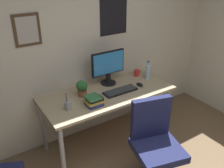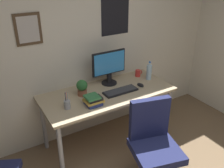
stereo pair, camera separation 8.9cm
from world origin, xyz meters
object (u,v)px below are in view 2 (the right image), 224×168
at_px(monitor, 109,66).
at_px(coffee_mug_near, 138,73).
at_px(book_stack_left, 93,100).
at_px(computer_mouse, 140,85).
at_px(potted_plant, 82,87).
at_px(water_bottle, 149,72).
at_px(pen_cup, 67,104).
at_px(keyboard, 121,91).
at_px(office_chair, 153,141).

relative_size(monitor, coffee_mug_near, 4.24).
height_order(monitor, book_stack_left, monitor).
bearing_deg(monitor, book_stack_left, -138.24).
bearing_deg(computer_mouse, potted_plant, 167.17).
distance_m(water_bottle, coffee_mug_near, 0.18).
distance_m(potted_plant, pen_cup, 0.33).
xyz_separation_m(coffee_mug_near, potted_plant, (-0.89, -0.10, 0.06)).
relative_size(potted_plant, pen_cup, 0.98).
bearing_deg(keyboard, monitor, 89.06).
height_order(coffee_mug_near, pen_cup, pen_cup).
distance_m(potted_plant, book_stack_left, 0.27).
bearing_deg(office_chair, water_bottle, 54.80).
distance_m(monitor, keyboard, 0.36).
relative_size(office_chair, coffee_mug_near, 8.75).
bearing_deg(water_bottle, book_stack_left, -167.39).
bearing_deg(keyboard, computer_mouse, -0.07).
distance_m(keyboard, water_bottle, 0.55).
xyz_separation_m(monitor, book_stack_left, (-0.42, -0.38, -0.19)).
bearing_deg(office_chair, coffee_mug_near, 62.07).
bearing_deg(monitor, water_bottle, -17.63).
bearing_deg(keyboard, book_stack_left, -167.32).
bearing_deg(book_stack_left, office_chair, -60.44).
height_order(monitor, coffee_mug_near, monitor).
height_order(water_bottle, potted_plant, water_bottle).
bearing_deg(potted_plant, water_bottle, -2.94).
height_order(computer_mouse, coffee_mug_near, coffee_mug_near).
bearing_deg(water_bottle, keyboard, -167.45).
relative_size(monitor, potted_plant, 2.36).
relative_size(water_bottle, book_stack_left, 1.28).
height_order(monitor, computer_mouse, monitor).
height_order(office_chair, monitor, monitor).
xyz_separation_m(water_bottle, coffee_mug_near, (-0.07, 0.15, -0.06)).
bearing_deg(water_bottle, potted_plant, 177.06).
distance_m(office_chair, book_stack_left, 0.77).
bearing_deg(water_bottle, monitor, 162.37).
relative_size(water_bottle, pen_cup, 1.26).
height_order(monitor, pen_cup, monitor).
xyz_separation_m(keyboard, pen_cup, (-0.69, -0.02, 0.04)).
height_order(monitor, keyboard, monitor).
height_order(water_bottle, coffee_mug_near, water_bottle).
bearing_deg(office_chair, monitor, 86.13).
bearing_deg(computer_mouse, keyboard, 179.93).
bearing_deg(book_stack_left, pen_cup, 165.26).
xyz_separation_m(keyboard, coffee_mug_near, (0.46, 0.27, 0.03)).
xyz_separation_m(office_chair, book_stack_left, (-0.35, 0.62, 0.27)).
xyz_separation_m(office_chair, computer_mouse, (0.36, 0.72, 0.24)).
distance_m(office_chair, pen_cup, 0.98).
bearing_deg(book_stack_left, potted_plant, 93.18).
xyz_separation_m(coffee_mug_near, book_stack_left, (-0.88, -0.36, 0.01)).
distance_m(computer_mouse, book_stack_left, 0.72).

